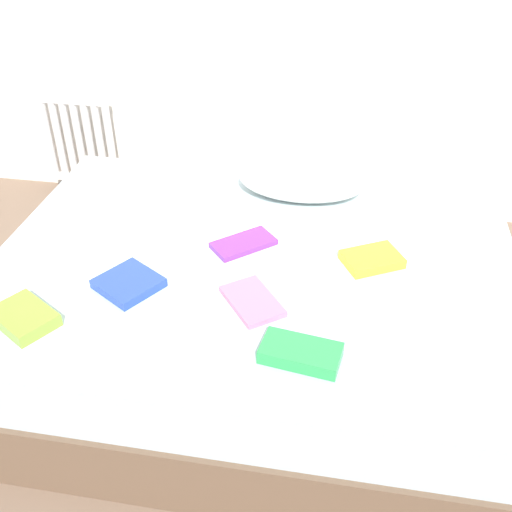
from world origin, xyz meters
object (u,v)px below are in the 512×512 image
at_px(radiator, 79,141).
at_px(textbook_blue, 129,283).
at_px(textbook_white, 101,217).
at_px(textbook_yellow, 372,259).
at_px(textbook_purple, 244,244).
at_px(textbook_lime, 24,317).
at_px(textbook_pink, 252,301).
at_px(pillow, 302,179).
at_px(bed, 254,311).
at_px(textbook_green, 301,353).

distance_m(radiator, textbook_blue, 1.68).
distance_m(textbook_white, textbook_yellow, 1.10).
xyz_separation_m(textbook_purple, textbook_lime, (-0.62, -0.56, 0.01)).
height_order(radiator, textbook_blue, radiator).
height_order(textbook_yellow, textbook_pink, textbook_yellow).
bearing_deg(pillow, textbook_lime, -128.21).
bearing_deg(bed, textbook_blue, -149.08).
bearing_deg(radiator, textbook_green, -48.82).
distance_m(textbook_white, textbook_purple, 0.61).
distance_m(textbook_green, textbook_pink, 0.30).
bearing_deg(textbook_blue, textbook_pink, 30.41).
relative_size(textbook_purple, textbook_pink, 1.04).
height_order(bed, textbook_pink, textbook_pink).
bearing_deg(radiator, textbook_purple, -43.20).
relative_size(textbook_lime, textbook_pink, 0.90).
bearing_deg(textbook_blue, textbook_green, 11.09).
distance_m(bed, pillow, 0.63).
bearing_deg(textbook_lime, pillow, 83.27).
distance_m(radiator, textbook_purple, 1.64).
distance_m(bed, textbook_yellow, 0.52).
bearing_deg(textbook_blue, bed, 63.25).
bearing_deg(textbook_yellow, radiator, 116.60).
height_order(textbook_white, textbook_blue, textbook_white).
xyz_separation_m(pillow, textbook_green, (0.11, -1.02, -0.05)).
distance_m(textbook_white, textbook_lime, 0.63).
bearing_deg(textbook_pink, textbook_yellow, 90.47).
height_order(textbook_green, textbook_white, textbook_green).
bearing_deg(textbook_green, textbook_blue, 167.16).
bearing_deg(pillow, textbook_yellow, -56.61).
bearing_deg(textbook_pink, radiator, -175.90).
height_order(bed, pillow, pillow).
distance_m(pillow, textbook_blue, 0.93).
height_order(textbook_purple, textbook_blue, textbook_blue).
bearing_deg(textbook_purple, radiator, 95.24).
relative_size(pillow, textbook_white, 3.26).
distance_m(textbook_white, textbook_pink, 0.81).
xyz_separation_m(radiator, textbook_yellow, (1.68, -1.15, 0.17)).
height_order(textbook_blue, textbook_pink, textbook_blue).
height_order(pillow, textbook_lime, pillow).
height_order(textbook_purple, textbook_yellow, textbook_yellow).
bearing_deg(textbook_lime, radiator, 140.33).
xyz_separation_m(textbook_purple, textbook_pink, (0.10, -0.34, 0.00)).
relative_size(bed, pillow, 3.59).
distance_m(pillow, textbook_green, 1.02).
bearing_deg(textbook_purple, textbook_lime, -179.34).
bearing_deg(textbook_white, bed, 4.96).
distance_m(radiator, textbook_lime, 1.78).
bearing_deg(textbook_purple, textbook_green, -104.94).
bearing_deg(textbook_purple, textbook_pink, -115.83).
bearing_deg(textbook_blue, textbook_purple, 75.18).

